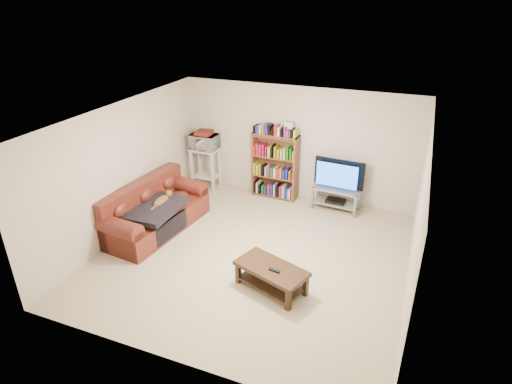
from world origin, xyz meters
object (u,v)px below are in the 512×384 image
at_px(coffee_table, 271,274).
at_px(tv_stand, 336,195).
at_px(sofa, 153,213).
at_px(bookshelf, 275,165).

bearing_deg(coffee_table, tv_stand, 102.24).
height_order(coffee_table, tv_stand, tv_stand).
distance_m(sofa, coffee_table, 2.82).
relative_size(tv_stand, bookshelf, 0.69).
height_order(sofa, coffee_table, sofa).
bearing_deg(bookshelf, sofa, -125.27).
bearing_deg(tv_stand, bookshelf, 179.53).
bearing_deg(coffee_table, bookshelf, 127.60).
xyz_separation_m(sofa, bookshelf, (1.66, 2.15, 0.41)).
height_order(sofa, tv_stand, sofa).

